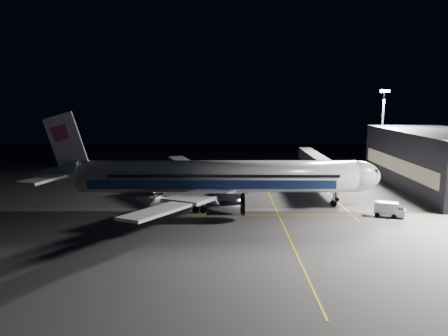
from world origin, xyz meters
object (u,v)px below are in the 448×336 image
Objects in this scene: airliner at (212,177)px; floodlight_mast_north at (383,124)px; safety_cone_b at (248,189)px; baggage_tug at (156,190)px; safety_cone_a at (248,191)px; jet_bridge at (320,164)px; service_truck at (389,209)px; safety_cone_c at (219,188)px.

airliner is 52.56m from floodlight_mast_north.
floodlight_mast_north is 30.12× the size of safety_cone_b.
airliner is 20.60× the size of baggage_tug.
baggage_tug reaches higher than safety_cone_b.
safety_cone_a is (-34.00, -21.46, -12.03)m from floodlight_mast_north.
jet_bridge is at bearing 20.08° from safety_cone_b.
jet_bridge reaches higher than safety_cone_a.
safety_cone_c is at bearing 165.21° from service_truck.
safety_cone_b reaches higher than safety_cone_c.
safety_cone_b is at bearing -149.81° from floodlight_mast_north.
service_truck is at bearing -46.72° from baggage_tug.
floodlight_mast_north is 41.97m from safety_cone_a.
airliner is 2.97× the size of floodlight_mast_north.
jet_bridge is 25.96m from service_truck.
safety_cone_c is at bearing 84.87° from airliner.
floodlight_mast_north reaches higher than safety_cone_a.
safety_cone_a is at bearing -28.59° from safety_cone_c.
baggage_tug is at bearing -169.90° from safety_cone_b.
floodlight_mast_north is 45.46m from safety_cone_c.
airliner is at bearing -141.96° from jet_bridge.
jet_bridge is 22.68m from safety_cone_c.
floodlight_mast_north is 30.73× the size of safety_cone_a.
service_truck is at bearing -41.75° from safety_cone_b.
safety_cone_b is at bearing -14.39° from safety_cone_c.
baggage_tug is (-52.35, -23.05, -11.56)m from floodlight_mast_north.
floodlight_mast_north is at bearing 94.73° from service_truck.
jet_bridge is 6.95× the size of service_truck.
floodlight_mast_north reaches higher than safety_cone_c.
floodlight_mast_north is 42.46m from service_truck.
safety_cone_c is (-27.45, 20.78, -0.93)m from service_truck.
floodlight_mast_north is 41.13m from safety_cone_b.
baggage_tug is at bearing 141.59° from airliner.
jet_bridge reaches higher than safety_cone_b.
jet_bridge is 24.06m from floodlight_mast_north.
service_truck reaches higher than baggage_tug.
safety_cone_a is 0.98× the size of safety_cone_b.
safety_cone_b is 1.03× the size of safety_cone_c.
floodlight_mast_north is at bearing -1.13° from baggage_tug.
baggage_tug is 4.47× the size of safety_cone_c.
baggage_tug is at bearing -179.50° from service_truck.
jet_bridge is 17.55m from safety_cone_b.
floodlight_mast_north is 31.01× the size of safety_cone_c.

